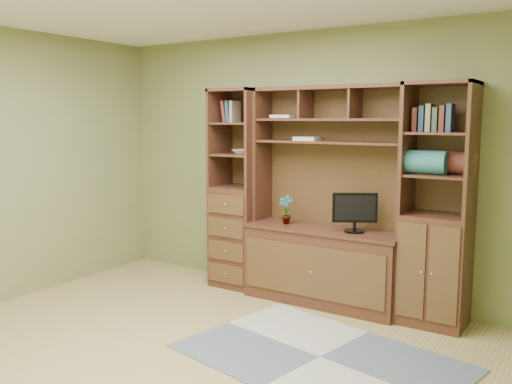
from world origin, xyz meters
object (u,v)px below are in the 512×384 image
Objects in this scene: right_tower at (437,206)px; monitor at (355,205)px; center_hutch at (324,197)px; left_tower at (239,189)px.

monitor is (-0.70, -0.07, -0.05)m from right_tower.
left_tower is (-1.00, 0.04, 0.00)m from center_hutch.
left_tower is 2.02m from right_tower.
right_tower reaches higher than monitor.
center_hutch is 1.00× the size of right_tower.
center_hutch reaches higher than monitor.
monitor is at bearing -173.91° from right_tower.
center_hutch is at bearing 142.73° from monitor.
monitor is at bearing -6.20° from center_hutch.
right_tower is (1.02, 0.04, 0.00)m from center_hutch.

